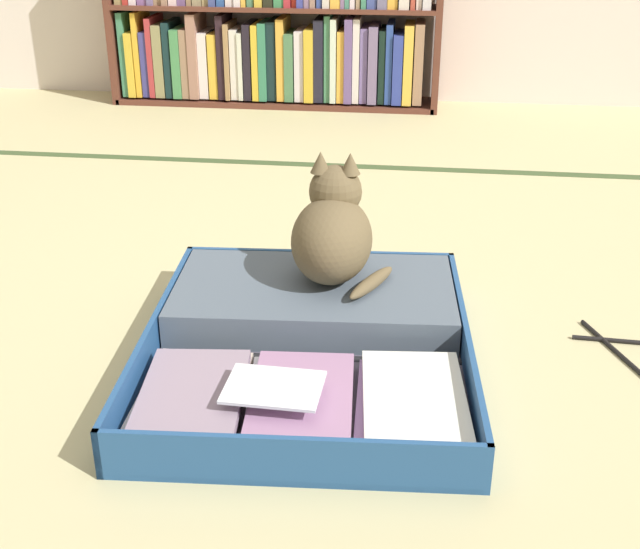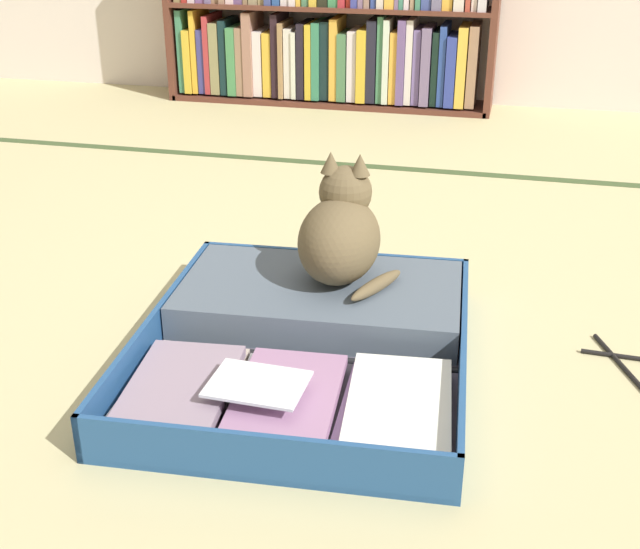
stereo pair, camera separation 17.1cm
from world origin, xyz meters
name	(u,v)px [view 1 (the left image)]	position (x,y,z in m)	size (l,w,h in m)	color
ground_plane	(294,343)	(0.00, 0.00, 0.00)	(10.00, 10.00, 0.00)	#C2B885
tatami_border	(350,166)	(0.00, 1.32, 0.00)	(4.80, 0.05, 0.00)	#3C502C
bookshelf	(273,12)	(-0.45, 2.25, 0.42)	(1.52, 0.26, 0.88)	brown
open_suitcase	(310,335)	(0.04, -0.04, 0.04)	(0.72, 0.84, 0.10)	navy
black_cat	(333,233)	(0.07, 0.15, 0.21)	(0.25, 0.27, 0.29)	brown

